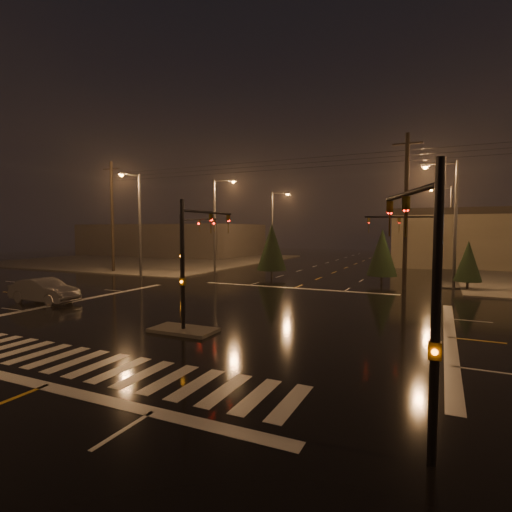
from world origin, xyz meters
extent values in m
plane|color=black|center=(0.00, 0.00, 0.00)|extent=(140.00, 140.00, 0.00)
cube|color=#4D4B45|center=(-30.00, 30.00, 0.06)|extent=(36.00, 36.00, 0.12)
cube|color=#4D4B45|center=(0.00, -4.00, 0.07)|extent=(3.00, 1.60, 0.15)
cube|color=beige|center=(0.00, -9.00, 0.01)|extent=(15.00, 2.60, 0.01)
cube|color=beige|center=(0.00, -11.00, 0.01)|extent=(16.00, 0.50, 0.01)
cube|color=beige|center=(0.00, 11.00, 0.01)|extent=(16.00, 0.50, 0.01)
cube|color=#413C39|center=(-35.00, 42.00, 2.80)|extent=(30.00, 18.00, 5.60)
cylinder|color=black|center=(0.00, -4.00, 3.00)|extent=(0.18, 0.18, 6.00)
cylinder|color=black|center=(0.00, -1.75, 5.50)|extent=(0.12, 4.50, 0.12)
imported|color=#594707|center=(0.00, 0.27, 5.45)|extent=(0.16, 0.20, 1.00)
cube|color=#594707|center=(0.00, -4.00, 2.30)|extent=(0.25, 0.18, 0.35)
cylinder|color=black|center=(10.50, 10.50, 3.00)|extent=(0.18, 0.18, 6.00)
cylinder|color=black|center=(8.15, 9.64, 5.50)|extent=(4.74, 1.82, 0.12)
imported|color=#594707|center=(6.04, 8.88, 5.45)|extent=(0.24, 0.22, 1.00)
cube|color=#594707|center=(10.50, 10.50, 2.30)|extent=(0.25, 0.18, 0.35)
cylinder|color=black|center=(-10.50, 10.50, 3.00)|extent=(0.18, 0.18, 6.00)
cylinder|color=black|center=(-8.15, 9.64, 5.50)|extent=(4.74, 1.82, 0.12)
imported|color=#594707|center=(-6.04, 8.88, 5.45)|extent=(0.24, 0.22, 1.00)
cube|color=#594707|center=(-10.50, 10.50, 2.30)|extent=(0.25, 0.18, 0.35)
cylinder|color=black|center=(10.50, -10.50, 3.00)|extent=(0.18, 0.18, 6.00)
cylinder|color=black|center=(9.82, -8.62, 5.50)|extent=(1.48, 3.80, 0.12)
imported|color=#594707|center=(9.20, -6.93, 5.45)|extent=(0.22, 0.24, 1.00)
cube|color=#594707|center=(10.50, -10.50, 2.30)|extent=(0.25, 0.18, 0.35)
cylinder|color=#38383A|center=(-11.50, 18.00, 5.00)|extent=(0.24, 0.24, 10.00)
cylinder|color=#38383A|center=(-10.30, 18.00, 9.80)|extent=(2.40, 0.14, 0.14)
cube|color=#38383A|center=(-9.20, 18.00, 9.75)|extent=(0.70, 0.30, 0.18)
sphere|color=orange|center=(-9.20, 18.00, 9.62)|extent=(0.32, 0.32, 0.32)
cylinder|color=#38383A|center=(-11.50, 34.00, 5.00)|extent=(0.24, 0.24, 10.00)
cylinder|color=#38383A|center=(-10.30, 34.00, 9.80)|extent=(2.40, 0.14, 0.14)
cube|color=#38383A|center=(-9.20, 34.00, 9.75)|extent=(0.70, 0.30, 0.18)
sphere|color=orange|center=(-9.20, 34.00, 9.62)|extent=(0.32, 0.32, 0.32)
cylinder|color=#38383A|center=(11.50, 16.00, 5.00)|extent=(0.24, 0.24, 10.00)
cylinder|color=#38383A|center=(10.30, 16.00, 9.80)|extent=(2.40, 0.14, 0.14)
cube|color=#38383A|center=(9.20, 16.00, 9.75)|extent=(0.70, 0.30, 0.18)
sphere|color=orange|center=(9.20, 16.00, 9.62)|extent=(0.32, 0.32, 0.32)
cylinder|color=#38383A|center=(11.50, 36.00, 5.00)|extent=(0.24, 0.24, 10.00)
cylinder|color=#38383A|center=(10.30, 36.00, 9.80)|extent=(2.40, 0.14, 0.14)
cube|color=#38383A|center=(9.20, 36.00, 9.75)|extent=(0.70, 0.30, 0.18)
sphere|color=orange|center=(9.20, 36.00, 9.62)|extent=(0.32, 0.32, 0.32)
cylinder|color=#38383A|center=(-16.00, 11.50, 5.00)|extent=(0.24, 0.24, 10.00)
cylinder|color=#38383A|center=(-16.00, 10.30, 9.80)|extent=(0.14, 2.40, 0.14)
cube|color=#38383A|center=(-16.00, 9.20, 9.75)|extent=(0.30, 0.70, 0.18)
sphere|color=orange|center=(-16.00, 9.20, 9.62)|extent=(0.32, 0.32, 0.32)
cylinder|color=black|center=(-22.00, 14.00, 6.00)|extent=(0.32, 0.32, 12.00)
cube|color=black|center=(-22.00, 14.00, 11.20)|extent=(2.20, 0.12, 0.12)
cylinder|color=black|center=(8.00, 14.00, 6.00)|extent=(0.32, 0.32, 12.00)
cube|color=black|center=(8.00, 14.00, 11.20)|extent=(2.20, 0.12, 0.12)
cylinder|color=black|center=(12.44, 15.55, 0.35)|extent=(0.18, 0.18, 0.70)
cone|color=black|center=(12.44, 15.55, 2.26)|extent=(2.00, 2.00, 3.12)
cylinder|color=black|center=(-4.48, 17.07, 0.35)|extent=(0.18, 0.18, 0.70)
cone|color=black|center=(-4.48, 17.07, 2.97)|extent=(2.90, 2.90, 4.54)
cylinder|color=black|center=(5.96, 16.64, 0.35)|extent=(0.18, 0.18, 0.70)
cone|color=black|center=(5.96, 16.64, 2.70)|extent=(2.56, 2.56, 4.00)
imported|color=#505157|center=(-12.30, -1.71, 0.78)|extent=(4.78, 1.78, 1.56)
camera|label=1|loc=(10.56, -18.83, 4.63)|focal=28.00mm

